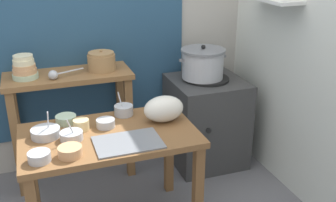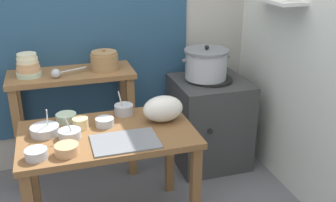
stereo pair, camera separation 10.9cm
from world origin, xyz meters
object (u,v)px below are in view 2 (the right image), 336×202
(prep_bowl_2, at_px, (124,109))
(prep_bowl_0, at_px, (45,130))
(serving_tray, at_px, (125,142))
(plastic_bag, at_px, (163,109))
(prep_bowl_5, at_px, (67,149))
(steamer_pot, at_px, (206,64))
(bowl_stack_enamel, at_px, (28,66))
(clay_pot, at_px, (104,61))
(prep_bowl_1, at_px, (105,122))
(prep_bowl_4, at_px, (80,123))
(ladle, at_px, (57,73))
(prep_bowl_3, at_px, (36,154))
(stove_block, at_px, (209,121))
(prep_bowl_7, at_px, (70,133))
(prep_bowl_6, at_px, (66,117))
(back_shelf_table, at_px, (74,99))
(prep_table, at_px, (108,147))

(prep_bowl_2, bearing_deg, prep_bowl_0, -163.06)
(serving_tray, bearing_deg, prep_bowl_2, 79.79)
(plastic_bag, height_order, prep_bowl_5, plastic_bag)
(steamer_pot, xyz_separation_m, prep_bowl_2, (-0.77, -0.40, -0.15))
(bowl_stack_enamel, bearing_deg, prep_bowl_2, -38.82)
(clay_pot, xyz_separation_m, prep_bowl_1, (-0.11, -0.65, -0.22))
(steamer_pot, distance_m, prep_bowl_4, 1.22)
(ladle, height_order, serving_tray, ladle)
(prep_bowl_3, bearing_deg, prep_bowl_2, 37.98)
(serving_tray, bearing_deg, prep_bowl_0, 151.31)
(stove_block, bearing_deg, prep_bowl_7, -152.22)
(stove_block, relative_size, ladle, 2.90)
(prep_bowl_6, bearing_deg, serving_tray, -52.32)
(stove_block, distance_m, prep_bowl_3, 1.67)
(steamer_pot, bearing_deg, prep_bowl_4, -153.73)
(steamer_pot, distance_m, prep_bowl_1, 1.09)
(serving_tray, bearing_deg, prep_bowl_1, 107.08)
(back_shelf_table, distance_m, prep_bowl_1, 0.68)
(back_shelf_table, bearing_deg, prep_bowl_6, -99.21)
(bowl_stack_enamel, bearing_deg, prep_bowl_3, -88.01)
(steamer_pot, xyz_separation_m, plastic_bag, (-0.54, -0.58, -0.10))
(prep_bowl_6, bearing_deg, prep_bowl_3, -112.77)
(prep_table, distance_m, stove_block, 1.17)
(prep_bowl_0, distance_m, prep_bowl_7, 0.17)
(back_shelf_table, relative_size, prep_bowl_4, 9.47)
(clay_pot, relative_size, prep_bowl_4, 2.13)
(bowl_stack_enamel, bearing_deg, prep_bowl_4, -64.23)
(stove_block, xyz_separation_m, prep_bowl_7, (-1.20, -0.63, 0.37))
(prep_bowl_6, xyz_separation_m, prep_bowl_7, (0.01, -0.25, 0.00))
(clay_pot, bearing_deg, prep_bowl_5, -111.11)
(bowl_stack_enamel, relative_size, serving_tray, 0.46)
(plastic_bag, bearing_deg, prep_bowl_2, 141.11)
(prep_bowl_4, distance_m, prep_bowl_7, 0.14)
(prep_bowl_4, bearing_deg, steamer_pot, 26.27)
(serving_tray, height_order, prep_bowl_6, prep_bowl_6)
(prep_bowl_7, bearing_deg, ladle, 92.39)
(plastic_bag, relative_size, prep_bowl_2, 1.63)
(ladle, bearing_deg, prep_bowl_0, -101.84)
(prep_table, bearing_deg, prep_bowl_4, 146.03)
(clay_pot, bearing_deg, prep_bowl_1, -99.51)
(prep_table, relative_size, prep_bowl_6, 8.07)
(prep_bowl_2, bearing_deg, prep_bowl_4, -156.15)
(clay_pot, height_order, prep_bowl_5, clay_pot)
(steamer_pot, height_order, prep_bowl_2, steamer_pot)
(plastic_bag, bearing_deg, ladle, 137.62)
(prep_bowl_6, bearing_deg, back_shelf_table, 80.79)
(steamer_pot, relative_size, ladle, 1.54)
(ladle, distance_m, serving_tray, 0.91)
(prep_table, bearing_deg, bowl_stack_enamel, 122.03)
(prep_bowl_7, bearing_deg, bowl_stack_enamel, 107.05)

